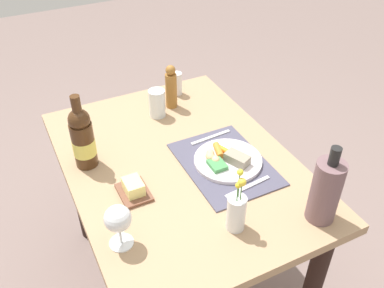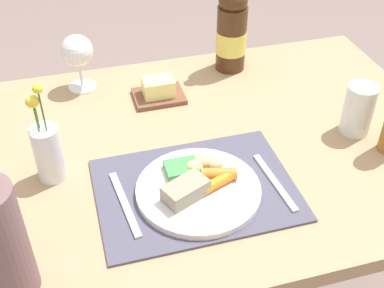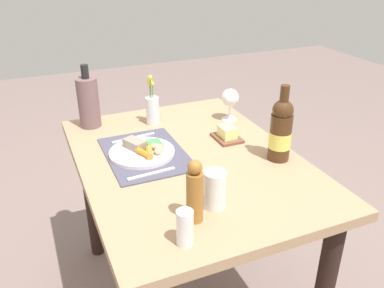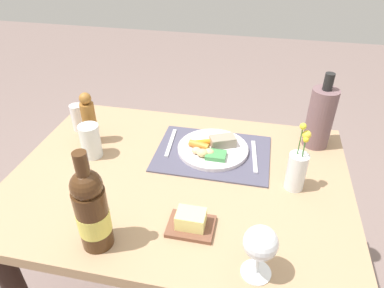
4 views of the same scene
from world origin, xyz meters
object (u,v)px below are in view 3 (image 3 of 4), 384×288
(wine_glass, at_px, (230,98))
(wine_bottle, at_px, (281,130))
(knife, at_px, (151,174))
(pepper_mill, at_px, (195,192))
(fork, at_px, (133,138))
(salt_shaker, at_px, (185,228))
(dining_table, at_px, (189,184))
(butter_dish, at_px, (227,134))
(water_tumbler, at_px, (215,192))
(dinner_plate, at_px, (143,151))
(cooler_bottle, at_px, (88,102))
(flower_vase, at_px, (152,109))

(wine_glass, bearing_deg, wine_bottle, -1.08)
(knife, height_order, pepper_mill, pepper_mill)
(fork, height_order, wine_bottle, wine_bottle)
(salt_shaker, bearing_deg, wine_bottle, 121.42)
(dining_table, bearing_deg, wine_bottle, 65.67)
(butter_dish, relative_size, wine_bottle, 0.44)
(fork, bearing_deg, salt_shaker, -10.40)
(fork, relative_size, water_tumbler, 1.54)
(dinner_plate, distance_m, wine_glass, 0.52)
(knife, height_order, water_tumbler, water_tumbler)
(dinner_plate, relative_size, cooler_bottle, 0.90)
(dining_table, height_order, water_tumbler, water_tumbler)
(wine_bottle, bearing_deg, wine_glass, 178.92)
(pepper_mill, distance_m, wine_bottle, 0.51)
(flower_vase, bearing_deg, water_tumbler, -2.27)
(butter_dish, xyz_separation_m, wine_bottle, (0.23, 0.10, 0.10))
(water_tumbler, height_order, wine_glass, wine_glass)
(wine_bottle, bearing_deg, water_tumbler, -62.88)
(water_tumbler, relative_size, salt_shaker, 1.14)
(fork, distance_m, wine_glass, 0.49)
(salt_shaker, bearing_deg, flower_vase, 167.72)
(dining_table, height_order, wine_bottle, wine_bottle)
(water_tumbler, xyz_separation_m, wine_glass, (-0.61, 0.37, 0.05))
(wine_glass, height_order, butter_dish, wine_glass)
(wine_glass, bearing_deg, dinner_plate, -68.92)
(dining_table, xyz_separation_m, water_tumbler, (0.33, -0.05, 0.18))
(flower_vase, height_order, cooler_bottle, cooler_bottle)
(cooler_bottle, bearing_deg, dinner_plate, 20.14)
(pepper_mill, bearing_deg, fork, -178.35)
(knife, height_order, wine_bottle, wine_bottle)
(water_tumbler, bearing_deg, pepper_mill, -64.65)
(cooler_bottle, xyz_separation_m, water_tumbler, (0.79, 0.24, -0.06))
(flower_vase, height_order, pepper_mill, flower_vase)
(water_tumbler, height_order, wine_bottle, wine_bottle)
(salt_shaker, bearing_deg, pepper_mill, 142.67)
(dining_table, bearing_deg, cooler_bottle, -147.59)
(dinner_plate, bearing_deg, flower_vase, 154.68)
(flower_vase, bearing_deg, fork, -44.67)
(water_tumbler, xyz_separation_m, wine_bottle, (-0.19, 0.37, 0.07))
(water_tumbler, bearing_deg, dining_table, 171.52)
(dining_table, bearing_deg, fork, -147.68)
(butter_dish, xyz_separation_m, pepper_mill, (0.46, -0.35, 0.07))
(water_tumbler, distance_m, salt_shaker, 0.20)
(butter_dish, bearing_deg, pepper_mill, -37.31)
(knife, distance_m, flower_vase, 0.48)
(flower_vase, height_order, butter_dish, flower_vase)
(wine_glass, distance_m, wine_bottle, 0.42)
(salt_shaker, relative_size, pepper_mill, 0.53)
(fork, relative_size, wine_bottle, 0.65)
(flower_vase, xyz_separation_m, cooler_bottle, (-0.08, -0.27, 0.04))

